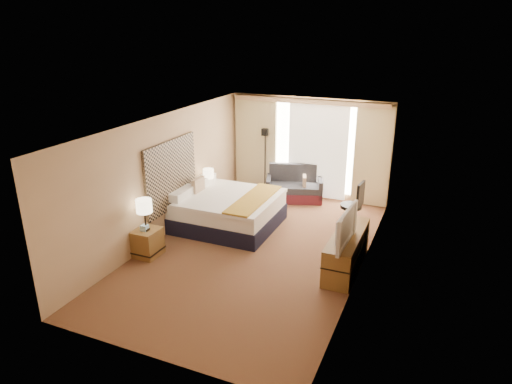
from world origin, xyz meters
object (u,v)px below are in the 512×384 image
at_px(media_dresser, 347,251).
at_px(desk_chair, 353,208).
at_px(lamp_right, 208,174).
at_px(television, 341,226).
at_px(floor_lamp, 265,148).
at_px(lamp_left, 144,207).
at_px(loveseat, 294,188).
at_px(nightstand_left, 148,243).
at_px(nightstand_right, 209,200).
at_px(bed, 228,210).

relative_size(media_dresser, desk_chair, 1.63).
xyz_separation_m(lamp_right, television, (3.62, -1.86, 0.05)).
height_order(floor_lamp, lamp_left, floor_lamp).
distance_m(loveseat, desk_chair, 2.18).
bearing_deg(desk_chair, television, -78.49).
bearing_deg(nightstand_left, floor_lamp, 80.60).
distance_m(nightstand_left, media_dresser, 3.85).
relative_size(nightstand_left, nightstand_right, 1.00).
distance_m(lamp_left, lamp_right, 2.49).
relative_size(bed, lamp_right, 3.96).
bearing_deg(lamp_right, loveseat, 45.11).
distance_m(bed, desk_chair, 2.80).
distance_m(nightstand_left, floor_lamp, 4.51).
bearing_deg(floor_lamp, loveseat, -15.49).
xyz_separation_m(nightstand_right, lamp_left, (0.01, -2.53, 0.77)).
bearing_deg(lamp_left, lamp_right, 89.57).
bearing_deg(nightstand_right, lamp_left, -89.71).
bearing_deg(floor_lamp, television, -51.95).
xyz_separation_m(floor_lamp, desk_chair, (2.72, -1.49, -0.74)).
bearing_deg(desk_chair, nightstand_left, -134.10).
height_order(media_dresser, lamp_left, lamp_left).
relative_size(media_dresser, bed, 0.84).
distance_m(media_dresser, floor_lamp, 4.53).
bearing_deg(lamp_left, desk_chair, 40.08).
height_order(floor_lamp, lamp_right, floor_lamp).
height_order(nightstand_left, media_dresser, media_dresser).
distance_m(loveseat, floor_lamp, 1.35).
bearing_deg(television, lamp_right, 65.25).
bearing_deg(lamp_right, nightstand_right, 130.62).
bearing_deg(television, desk_chair, 7.73).
height_order(media_dresser, bed, bed).
relative_size(nightstand_right, bed, 0.26).
distance_m(floor_lamp, desk_chair, 3.19).
xyz_separation_m(media_dresser, lamp_left, (-3.69, -1.08, 0.70)).
bearing_deg(loveseat, television, -79.07).
height_order(nightstand_left, loveseat, loveseat).
xyz_separation_m(bed, lamp_left, (-0.80, -1.93, 0.67)).
bearing_deg(lamp_right, lamp_left, -90.43).
bearing_deg(media_dresser, floor_lamp, 132.08).
relative_size(nightstand_right, floor_lamp, 0.32).
xyz_separation_m(nightstand_left, desk_chair, (3.44, 2.86, 0.22)).
xyz_separation_m(loveseat, desk_chair, (1.79, -1.23, 0.20)).
relative_size(nightstand_right, lamp_left, 0.85).
xyz_separation_m(nightstand_left, television, (3.65, 0.61, 0.75)).
xyz_separation_m(nightstand_left, lamp_right, (0.03, 2.46, 0.69)).
relative_size(desk_chair, television, 0.99).
bearing_deg(lamp_right, floor_lamp, 69.95).
relative_size(desk_chair, lamp_right, 2.04).
height_order(nightstand_right, media_dresser, media_dresser).
xyz_separation_m(nightstand_left, bed, (0.81, 1.90, 0.11)).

